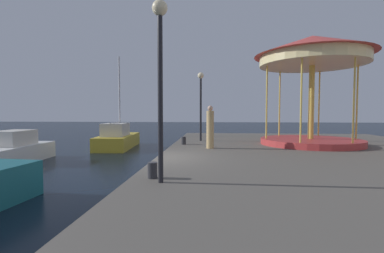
{
  "coord_description": "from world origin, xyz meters",
  "views": [
    {
      "loc": [
        2.08,
        -9.77,
        2.44
      ],
      "look_at": [
        1.04,
        3.69,
        1.75
      ],
      "focal_mm": 25.19,
      "sensor_mm": 36.0,
      "label": 1
    }
  ],
  "objects_px": {
    "motorboat_white": "(14,151)",
    "bollard_north": "(152,170)",
    "lamp_post_near_edge": "(160,59)",
    "carousel": "(312,63)",
    "sailboat_yellow": "(118,138)",
    "lamp_post_mid_promenade": "(201,94)",
    "bollard_south": "(184,141)",
    "person_by_the_water": "(210,128)"
  },
  "relations": [
    {
      "from": "motorboat_white",
      "to": "lamp_post_near_edge",
      "type": "distance_m",
      "value": 10.87
    },
    {
      "from": "motorboat_white",
      "to": "sailboat_yellow",
      "type": "bearing_deg",
      "value": 62.18
    },
    {
      "from": "lamp_post_mid_promenade",
      "to": "bollard_south",
      "type": "bearing_deg",
      "value": -112.38
    },
    {
      "from": "sailboat_yellow",
      "to": "bollard_south",
      "type": "height_order",
      "value": "sailboat_yellow"
    },
    {
      "from": "lamp_post_mid_promenade",
      "to": "person_by_the_water",
      "type": "bearing_deg",
      "value": -80.01
    },
    {
      "from": "lamp_post_mid_promenade",
      "to": "person_by_the_water",
      "type": "distance_m",
      "value": 3.85
    },
    {
      "from": "motorboat_white",
      "to": "lamp_post_mid_promenade",
      "type": "xyz_separation_m",
      "value": [
        8.96,
        3.44,
        2.96
      ]
    },
    {
      "from": "carousel",
      "to": "sailboat_yellow",
      "type": "bearing_deg",
      "value": 161.55
    },
    {
      "from": "bollard_north",
      "to": "bollard_south",
      "type": "bearing_deg",
      "value": 89.99
    },
    {
      "from": "motorboat_white",
      "to": "bollard_north",
      "type": "relative_size",
      "value": 10.76
    },
    {
      "from": "person_by_the_water",
      "to": "lamp_post_near_edge",
      "type": "bearing_deg",
      "value": -100.02
    },
    {
      "from": "motorboat_white",
      "to": "carousel",
      "type": "height_order",
      "value": "carousel"
    },
    {
      "from": "lamp_post_near_edge",
      "to": "bollard_north",
      "type": "relative_size",
      "value": 10.54
    },
    {
      "from": "sailboat_yellow",
      "to": "bollard_north",
      "type": "xyz_separation_m",
      "value": [
        5.08,
        -11.54,
        0.34
      ]
    },
    {
      "from": "carousel",
      "to": "bollard_north",
      "type": "height_order",
      "value": "carousel"
    },
    {
      "from": "motorboat_white",
      "to": "bollard_south",
      "type": "xyz_separation_m",
      "value": [
        8.16,
        1.51,
        0.41
      ]
    },
    {
      "from": "motorboat_white",
      "to": "person_by_the_water",
      "type": "relative_size",
      "value": 2.18
    },
    {
      "from": "sailboat_yellow",
      "to": "person_by_the_water",
      "type": "xyz_separation_m",
      "value": [
        6.47,
        -5.75,
        1.07
      ]
    },
    {
      "from": "bollard_south",
      "to": "person_by_the_water",
      "type": "relative_size",
      "value": 0.2
    },
    {
      "from": "lamp_post_near_edge",
      "to": "person_by_the_water",
      "type": "xyz_separation_m",
      "value": [
        1.09,
        6.19,
        -1.96
      ]
    },
    {
      "from": "lamp_post_near_edge",
      "to": "lamp_post_mid_promenade",
      "type": "relative_size",
      "value": 1.06
    },
    {
      "from": "sailboat_yellow",
      "to": "lamp_post_near_edge",
      "type": "height_order",
      "value": "sailboat_yellow"
    },
    {
      "from": "sailboat_yellow",
      "to": "lamp_post_mid_promenade",
      "type": "xyz_separation_m",
      "value": [
        5.88,
        -2.4,
        2.89
      ]
    },
    {
      "from": "bollard_north",
      "to": "person_by_the_water",
      "type": "xyz_separation_m",
      "value": [
        1.38,
        5.79,
        0.73
      ]
    },
    {
      "from": "motorboat_white",
      "to": "bollard_south",
      "type": "bearing_deg",
      "value": 10.47
    },
    {
      "from": "lamp_post_near_edge",
      "to": "carousel",
      "type": "bearing_deg",
      "value": 52.25
    },
    {
      "from": "person_by_the_water",
      "to": "sailboat_yellow",
      "type": "bearing_deg",
      "value": 138.36
    },
    {
      "from": "sailboat_yellow",
      "to": "bollard_south",
      "type": "xyz_separation_m",
      "value": [
        5.08,
        -4.33,
        0.34
      ]
    },
    {
      "from": "carousel",
      "to": "person_by_the_water",
      "type": "relative_size",
      "value": 2.94
    },
    {
      "from": "carousel",
      "to": "bollard_north",
      "type": "distance_m",
      "value": 10.83
    },
    {
      "from": "sailboat_yellow",
      "to": "carousel",
      "type": "relative_size",
      "value": 1.11
    },
    {
      "from": "lamp_post_mid_promenade",
      "to": "bollard_north",
      "type": "distance_m",
      "value": 9.52
    },
    {
      "from": "sailboat_yellow",
      "to": "lamp_post_near_edge",
      "type": "relative_size",
      "value": 1.52
    },
    {
      "from": "bollard_north",
      "to": "person_by_the_water",
      "type": "distance_m",
      "value": 6.0
    },
    {
      "from": "bollard_north",
      "to": "lamp_post_near_edge",
      "type": "bearing_deg",
      "value": -54.2
    },
    {
      "from": "bollard_south",
      "to": "person_by_the_water",
      "type": "xyz_separation_m",
      "value": [
        1.38,
        -1.42,
        0.73
      ]
    },
    {
      "from": "motorboat_white",
      "to": "bollard_north",
      "type": "height_order",
      "value": "motorboat_white"
    },
    {
      "from": "carousel",
      "to": "person_by_the_water",
      "type": "height_order",
      "value": "carousel"
    },
    {
      "from": "lamp_post_mid_promenade",
      "to": "motorboat_white",
      "type": "bearing_deg",
      "value": -159.01
    },
    {
      "from": "sailboat_yellow",
      "to": "bollard_north",
      "type": "relative_size",
      "value": 16.06
    },
    {
      "from": "motorboat_white",
      "to": "bollard_south",
      "type": "relative_size",
      "value": 10.76
    },
    {
      "from": "lamp_post_near_edge",
      "to": "person_by_the_water",
      "type": "height_order",
      "value": "lamp_post_near_edge"
    }
  ]
}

